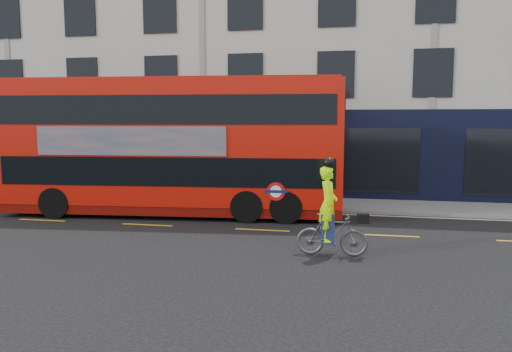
# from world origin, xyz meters

# --- Properties ---
(ground) EXTENTS (120.00, 120.00, 0.00)m
(ground) POSITION_xyz_m (0.00, 0.00, 0.00)
(ground) COLOR black
(ground) RESTS_ON ground
(pavement) EXTENTS (60.00, 3.00, 0.12)m
(pavement) POSITION_xyz_m (0.00, 6.50, 0.06)
(pavement) COLOR slate
(pavement) RESTS_ON ground
(kerb) EXTENTS (60.00, 0.12, 0.13)m
(kerb) POSITION_xyz_m (0.00, 5.00, 0.07)
(kerb) COLOR gray
(kerb) RESTS_ON ground
(building_terrace) EXTENTS (50.00, 10.07, 15.00)m
(building_terrace) POSITION_xyz_m (0.00, 12.94, 7.49)
(building_terrace) COLOR #BAB8AF
(building_terrace) RESTS_ON ground
(road_edge_line) EXTENTS (58.00, 0.10, 0.01)m
(road_edge_line) POSITION_xyz_m (0.00, 4.70, 0.00)
(road_edge_line) COLOR silver
(road_edge_line) RESTS_ON ground
(lane_dashes) EXTENTS (58.00, 0.12, 0.01)m
(lane_dashes) POSITION_xyz_m (0.00, 1.50, 0.00)
(lane_dashes) COLOR #C58D17
(lane_dashes) RESTS_ON ground
(bus) EXTENTS (12.73, 3.94, 5.06)m
(bus) POSITION_xyz_m (0.25, 3.58, 2.59)
(bus) COLOR #B91107
(bus) RESTS_ON ground
(cyclist) EXTENTS (1.89, 0.73, 2.61)m
(cyclist) POSITION_xyz_m (6.33, -1.12, 0.89)
(cyclist) COLOR #4E5154
(cyclist) RESTS_ON ground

